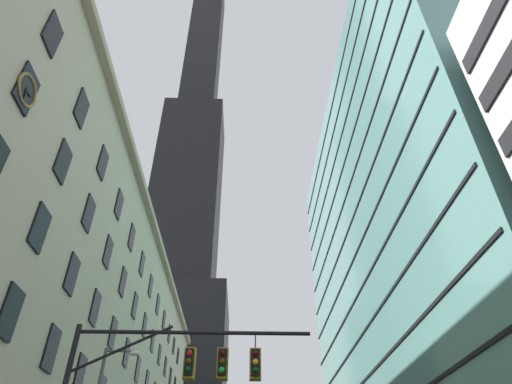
# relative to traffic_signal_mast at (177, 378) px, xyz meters

# --- Properties ---
(station_building) EXTENTS (13.41, 74.03, 26.72)m
(station_building) POSITION_rel_traffic_signal_mast_xyz_m (-14.10, 25.30, 8.30)
(station_building) COLOR #BCAF93
(station_building) RESTS_ON ground
(dark_skyscraper) EXTENTS (26.58, 26.58, 218.05)m
(dark_skyscraper) POSITION_rel_traffic_signal_mast_xyz_m (-15.08, 88.27, 58.73)
(dark_skyscraper) COLOR black
(dark_skyscraper) RESTS_ON ground
(glass_office_midrise) EXTENTS (18.84, 53.33, 51.35)m
(glass_office_midrise) POSITION_rel_traffic_signal_mast_xyz_m (23.64, 27.29, 20.64)
(glass_office_midrise) COLOR slate
(glass_office_midrise) RESTS_ON ground
(traffic_signal_mast) EXTENTS (8.59, 0.63, 6.71)m
(traffic_signal_mast) POSITION_rel_traffic_signal_mast_xyz_m (0.00, 0.00, 0.00)
(traffic_signal_mast) COLOR black
(traffic_signal_mast) RESTS_ON sidewalk_left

